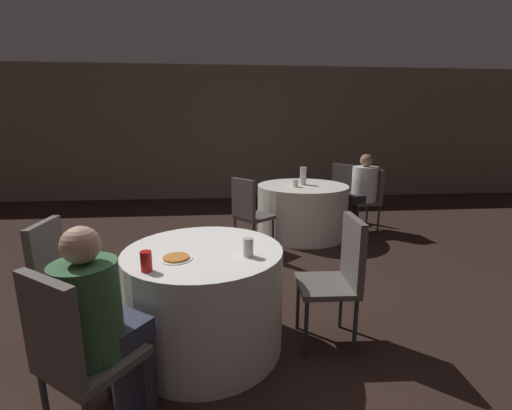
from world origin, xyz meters
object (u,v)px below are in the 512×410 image
(pizza_plate_near, at_px, (176,258))
(soda_can_red, at_px, (146,261))
(table_far, at_px, (302,210))
(chair_near_west, at_px, (62,276))
(person_white_shirt, at_px, (360,192))
(soda_can_silver, at_px, (248,247))
(table_near, at_px, (205,298))
(chair_far_east, at_px, (370,194))
(bottle_far, at_px, (303,176))
(chair_near_southwest, at_px, (73,348))
(person_green_jacket, at_px, (106,330))
(chair_far_northeast, at_px, (340,188))
(chair_far_southwest, at_px, (248,209))
(chair_near_east, at_px, (340,270))

(pizza_plate_near, xyz_separation_m, soda_can_red, (-0.15, -0.17, 0.05))
(table_far, distance_m, chair_near_west, 3.35)
(person_white_shirt, relative_size, soda_can_silver, 9.55)
(table_near, xyz_separation_m, pizza_plate_near, (-0.16, -0.17, 0.38))
(chair_far_east, bearing_deg, table_far, 90.00)
(bottle_far, bearing_deg, soda_can_red, -118.70)
(pizza_plate_near, height_order, bottle_far, bottle_far)
(table_far, bearing_deg, chair_near_southwest, -118.91)
(chair_near_southwest, xyz_separation_m, person_green_jacket, (0.10, 0.15, -0.01))
(person_green_jacket, height_order, pizza_plate_near, person_green_jacket)
(soda_can_red, bearing_deg, chair_far_northeast, 56.35)
(chair_near_southwest, bearing_deg, chair_far_southwest, 104.66)
(chair_near_east, height_order, chair_near_west, same)
(pizza_plate_near, bearing_deg, chair_far_east, 48.37)
(soda_can_red, bearing_deg, person_white_shirt, 50.03)
(chair_near_southwest, bearing_deg, table_far, 96.42)
(chair_near_southwest, distance_m, soda_can_red, 0.56)
(pizza_plate_near, bearing_deg, person_green_jacket, -121.72)
(chair_far_east, distance_m, pizza_plate_near, 3.75)
(pizza_plate_near, distance_m, soda_can_silver, 0.46)
(bottle_far, bearing_deg, person_green_jacket, -118.44)
(chair_near_west, height_order, chair_far_northeast, same)
(chair_near_east, relative_size, soda_can_red, 7.77)
(chair_near_east, height_order, chair_near_southwest, same)
(chair_near_west, height_order, chair_far_east, same)
(chair_near_east, xyz_separation_m, chair_far_northeast, (1.10, 3.27, 0.00))
(person_white_shirt, bearing_deg, person_green_jacket, 135.09)
(table_near, height_order, soda_can_red, soda_can_red)
(chair_near_west, distance_m, person_white_shirt, 4.06)
(table_near, bearing_deg, chair_far_southwest, 76.68)
(chair_far_east, bearing_deg, chair_near_west, 122.28)
(chair_far_northeast, relative_size, soda_can_silver, 7.77)
(chair_far_northeast, xyz_separation_m, chair_far_east, (0.26, -0.59, 0.00))
(table_far, height_order, person_white_shirt, person_white_shirt)
(chair_near_southwest, height_order, pizza_plate_near, chair_near_southwest)
(chair_near_west, relative_size, person_green_jacket, 0.84)
(pizza_plate_near, bearing_deg, chair_far_northeast, 56.72)
(chair_far_southwest, distance_m, soda_can_silver, 2.03)
(table_far, relative_size, person_white_shirt, 1.11)
(chair_near_west, height_order, chair_far_southwest, same)
(chair_near_east, bearing_deg, person_white_shirt, -22.04)
(person_white_shirt, bearing_deg, bottle_far, 87.67)
(bottle_far, bearing_deg, chair_far_northeast, 40.33)
(soda_can_silver, bearing_deg, bottle_far, 70.14)
(table_near, relative_size, chair_far_southwest, 1.15)
(bottle_far, bearing_deg, chair_far_southwest, -140.02)
(table_far, distance_m, chair_near_southwest, 3.78)
(table_far, relative_size, chair_near_east, 1.37)
(table_near, xyz_separation_m, soda_can_red, (-0.31, -0.34, 0.43))
(chair_near_east, relative_size, chair_far_southwest, 1.00)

